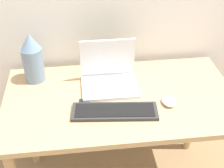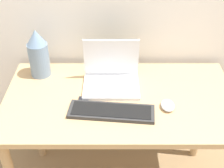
# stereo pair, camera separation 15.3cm
# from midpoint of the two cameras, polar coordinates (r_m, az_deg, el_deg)

# --- Properties ---
(desk) EXTENTS (1.20, 0.66, 0.74)m
(desk) POSITION_cam_midpoint_polar(r_m,az_deg,el_deg) (1.68, -1.11, -5.10)
(desk) COLOR tan
(desk) RESTS_ON ground_plane
(laptop) EXTENTS (0.30, 0.23, 0.25)m
(laptop) POSITION_cam_midpoint_polar(r_m,az_deg,el_deg) (1.67, -3.21, 1.32)
(laptop) COLOR white
(laptop) RESTS_ON desk
(keyboard) EXTENTS (0.43, 0.17, 0.02)m
(keyboard) POSITION_cam_midpoint_polar(r_m,az_deg,el_deg) (1.51, -2.42, -5.15)
(keyboard) COLOR #2D2D2D
(keyboard) RESTS_ON desk
(mouse) EXTENTS (0.07, 0.09, 0.03)m
(mouse) POSITION_cam_midpoint_polar(r_m,az_deg,el_deg) (1.57, 7.58, -3.22)
(mouse) COLOR silver
(mouse) RESTS_ON desk
(vase) EXTENTS (0.11, 0.11, 0.28)m
(vase) POSITION_cam_midpoint_polar(r_m,az_deg,el_deg) (1.74, -16.81, 4.45)
(vase) COLOR slate
(vase) RESTS_ON desk
(mp3_player) EXTENTS (0.05, 0.06, 0.01)m
(mp3_player) POSITION_cam_midpoint_polar(r_m,az_deg,el_deg) (1.58, -7.83, -3.55)
(mp3_player) COLOR black
(mp3_player) RESTS_ON desk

